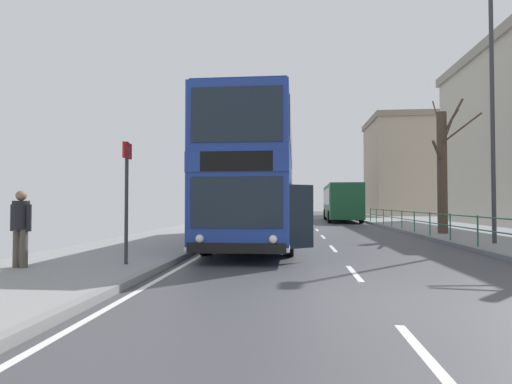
{
  "coord_description": "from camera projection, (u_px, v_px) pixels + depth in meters",
  "views": [
    {
      "loc": [
        -1.29,
        -6.42,
        1.5
      ],
      "look_at": [
        -2.57,
        7.42,
        1.89
      ],
      "focal_mm": 28.79,
      "sensor_mm": 36.0,
      "label": 1
    }
  ],
  "objects": [
    {
      "name": "street_lamp_far_side",
      "position": [
        492.0,
        93.0,
        14.12
      ],
      "size": [
        0.28,
        0.6,
        9.04
      ],
      "color": "#38383D",
      "rests_on": "ground"
    },
    {
      "name": "pedestrian_railing_far_kerb",
      "position": [
        422.0,
        219.0,
        18.5
      ],
      "size": [
        0.05,
        25.01,
        0.99
      ],
      "color": "#236B4C",
      "rests_on": "ground"
    },
    {
      "name": "bare_tree_far_00",
      "position": [
        442.0,
        170.0,
        18.74
      ],
      "size": [
        2.17,
        2.87,
        6.34
      ],
      "color": "#4C3D2D",
      "rests_on": "ground"
    },
    {
      "name": "background_bus_far_lane",
      "position": [
        341.0,
        202.0,
        34.51
      ],
      "size": [
        2.85,
        10.62,
        3.01
      ],
      "color": "#19512D",
      "rests_on": "ground"
    },
    {
      "name": "double_decker_bus_main",
      "position": [
        258.0,
        180.0,
        15.23
      ],
      "size": [
        3.19,
        11.38,
        4.56
      ],
      "color": "navy",
      "rests_on": "ground"
    },
    {
      "name": "bus_stop_sign_near",
      "position": [
        127.0,
        189.0,
        9.26
      ],
      "size": [
        0.08,
        0.44,
        2.76
      ],
      "color": "#2D2D33",
      "rests_on": "ground"
    },
    {
      "name": "pedestrian_companion",
      "position": [
        21.0,
        224.0,
        8.73
      ],
      "size": [
        0.55,
        0.4,
        1.64
      ],
      "color": "#4C473D",
      "rests_on": "ground"
    },
    {
      "name": "ground",
      "position": [
        331.0,
        299.0,
        6.3
      ],
      "size": [
        15.8,
        140.0,
        0.2
      ],
      "color": "#424247"
    },
    {
      "name": "background_building_02",
      "position": [
        411.0,
        167.0,
        52.35
      ],
      "size": [
        10.63,
        10.79,
        12.36
      ],
      "color": "gray",
      "rests_on": "ground"
    }
  ]
}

